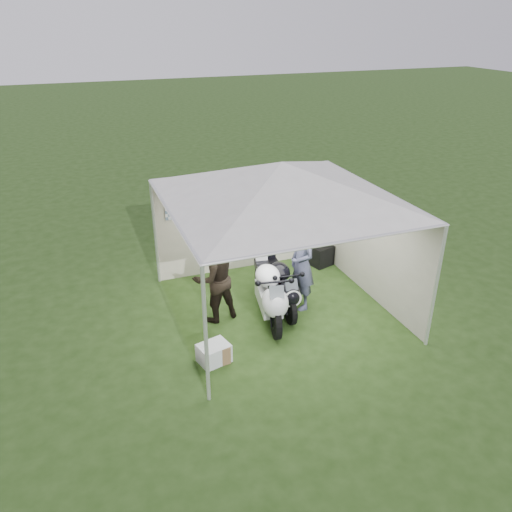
% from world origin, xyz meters
% --- Properties ---
extents(ground, '(80.00, 80.00, 0.00)m').
position_xyz_m(ground, '(0.00, 0.00, 0.00)').
color(ground, '#223C12').
rests_on(ground, ground).
extents(canopy_tent, '(5.66, 5.66, 3.00)m').
position_xyz_m(canopy_tent, '(-0.00, 0.03, 2.58)').
color(canopy_tent, silver).
rests_on(canopy_tent, ground).
extents(motorcycle_white, '(0.72, 2.13, 1.06)m').
position_xyz_m(motorcycle_white, '(-0.30, -0.22, 0.59)').
color(motorcycle_white, black).
rests_on(motorcycle_white, ground).
extents(motorcycle_black, '(0.53, 1.91, 0.94)m').
position_xyz_m(motorcycle_black, '(0.06, 0.04, 0.52)').
color(motorcycle_black, black).
rests_on(motorcycle_black, ground).
extents(paddock_stand, '(0.42, 0.28, 0.30)m').
position_xyz_m(paddock_stand, '(0.14, 0.90, 0.15)').
color(paddock_stand, blue).
rests_on(paddock_stand, ground).
extents(person_dark_jacket, '(0.97, 0.82, 1.76)m').
position_xyz_m(person_dark_jacket, '(-1.26, 0.14, 0.88)').
color(person_dark_jacket, black).
rests_on(person_dark_jacket, ground).
extents(person_blue_jacket, '(0.45, 0.69, 1.89)m').
position_xyz_m(person_blue_jacket, '(0.47, -0.02, 0.94)').
color(person_blue_jacket, '#525677').
rests_on(person_blue_jacket, ground).
extents(equipment_box, '(0.57, 0.50, 0.48)m').
position_xyz_m(equipment_box, '(1.70, 1.46, 0.24)').
color(equipment_box, black).
rests_on(equipment_box, ground).
extents(crate_0, '(0.58, 0.50, 0.33)m').
position_xyz_m(crate_0, '(-1.67, -1.14, 0.17)').
color(crate_0, silver).
rests_on(crate_0, ground).
extents(crate_1, '(0.41, 0.41, 0.33)m').
position_xyz_m(crate_1, '(-1.62, -1.14, 0.16)').
color(crate_1, olive).
rests_on(crate_1, ground).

